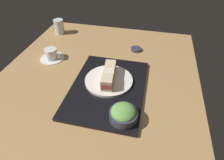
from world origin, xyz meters
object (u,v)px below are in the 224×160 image
object	(u,v)px
coffee_cup	(52,55)
drinking_glass	(59,27)
sandwich_plate	(109,80)
salad_bowl	(123,114)
sandwich_near	(107,82)
sandwich_middle	(109,75)
small_sauce_dish	(136,49)
sandwich_far	(110,68)

from	to	relation	value
coffee_cup	drinking_glass	xyz separation A→B (cm)	(30.16, 9.00, 2.30)
sandwich_plate	salad_bowl	world-z (taller)	salad_bowl
sandwich_near	salad_bowl	distance (cm)	17.96
sandwich_plate	sandwich_middle	size ratio (longest dim) A/B	2.94
sandwich_middle	sandwich_near	bearing A→B (deg)	-174.05
small_sauce_dish	sandwich_far	bearing A→B (deg)	161.19
sandwich_middle	drinking_glass	size ratio (longest dim) A/B	0.81
drinking_glass	coffee_cup	bearing A→B (deg)	-163.38
sandwich_far	small_sauce_dish	xyz separation A→B (cm)	(27.46, -9.35, -4.44)
salad_bowl	small_sauce_dish	size ratio (longest dim) A/B	1.74
sandwich_near	sandwich_far	world-z (taller)	sandwich_near
sandwich_far	salad_bowl	xyz separation A→B (cm)	(-25.78, -11.20, -0.92)
sandwich_plate	coffee_cup	world-z (taller)	coffee_cup
drinking_glass	small_sauce_dish	world-z (taller)	drinking_glass
sandwich_middle	sandwich_plate	bearing A→B (deg)	0.00
salad_bowl	coffee_cup	size ratio (longest dim) A/B	0.82
sandwich_plate	sandwich_middle	xyz separation A→B (cm)	(-0.00, 0.00, 3.18)
sandwich_middle	salad_bowl	size ratio (longest dim) A/B	0.71
sandwich_far	drinking_glass	bearing A→B (deg)	49.50
sandwich_far	salad_bowl	world-z (taller)	same
sandwich_middle	small_sauce_dish	world-z (taller)	sandwich_middle
sandwich_plate	drinking_glass	world-z (taller)	drinking_glass
sandwich_plate	sandwich_near	world-z (taller)	sandwich_near
drinking_glass	small_sauce_dish	size ratio (longest dim) A/B	1.54
drinking_glass	sandwich_plate	bearing A→B (deg)	-133.94
small_sauce_dish	sandwich_middle	bearing A→B (deg)	165.06
sandwich_plate	sandwich_middle	bearing A→B (deg)	180.00
sandwich_plate	salad_bowl	bearing A→B (deg)	-152.36
salad_bowl	sandwich_far	bearing A→B (deg)	23.49
sandwich_middle	sandwich_far	bearing A→B (deg)	5.95
sandwich_middle	sandwich_far	xyz separation A→B (cm)	(5.47, 0.57, 0.02)
sandwich_near	salad_bowl	size ratio (longest dim) A/B	0.69
salad_bowl	drinking_glass	size ratio (longest dim) A/B	1.14
sandwich_plate	sandwich_far	size ratio (longest dim) A/B	2.94
sandwich_near	coffee_cup	world-z (taller)	sandwich_near
sandwich_middle	sandwich_far	world-z (taller)	same
drinking_glass	sandwich_middle	bearing A→B (deg)	-133.94
sandwich_near	coffee_cup	distance (cm)	41.66
sandwich_near	sandwich_middle	world-z (taller)	sandwich_near
drinking_glass	sandwich_near	bearing A→B (deg)	-136.96
sandwich_plate	drinking_glass	distance (cm)	63.08
salad_bowl	drinking_glass	xyz separation A→B (cm)	(64.04, 56.01, 0.49)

